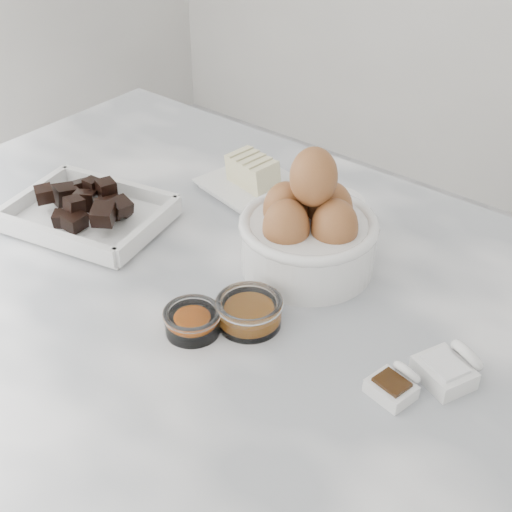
{
  "coord_description": "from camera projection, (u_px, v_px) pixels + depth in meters",
  "views": [
    {
      "loc": [
        0.5,
        -0.57,
        1.52
      ],
      "look_at": [
        0.02,
        0.03,
        0.98
      ],
      "focal_mm": 50.0,
      "sensor_mm": 36.0,
      "label": 1
    }
  ],
  "objects": [
    {
      "name": "cabinet",
      "position": [
        236.0,
        510.0,
        1.23
      ],
      "size": [
        1.1,
        0.7,
        0.9
      ],
      "primitive_type": "cube",
      "color": "beige",
      "rests_on": "ground"
    },
    {
      "name": "salt_spoon",
      "position": [
        450.0,
        368.0,
        0.8
      ],
      "size": [
        0.08,
        0.09,
        0.05
      ],
      "color": "white",
      "rests_on": "marble_slab"
    },
    {
      "name": "sugar_ramekin",
      "position": [
        333.0,
        215.0,
        1.04
      ],
      "size": [
        0.09,
        0.09,
        0.05
      ],
      "color": "white",
      "rests_on": "marble_slab"
    },
    {
      "name": "chocolate_dish",
      "position": [
        88.0,
        210.0,
        1.06
      ],
      "size": [
        0.26,
        0.22,
        0.06
      ],
      "color": "white",
      "rests_on": "marble_slab"
    },
    {
      "name": "butter_plate",
      "position": [
        250.0,
        177.0,
        1.15
      ],
      "size": [
        0.16,
        0.16,
        0.06
      ],
      "color": "white",
      "rests_on": "marble_slab"
    },
    {
      "name": "marble_slab",
      "position": [
        231.0,
        297.0,
        0.96
      ],
      "size": [
        1.2,
        0.8,
        0.04
      ],
      "primitive_type": "cube",
      "color": "white",
      "rests_on": "cabinet"
    },
    {
      "name": "zest_bowl",
      "position": [
        192.0,
        320.0,
        0.87
      ],
      "size": [
        0.07,
        0.07,
        0.03
      ],
      "color": "white",
      "rests_on": "marble_slab"
    },
    {
      "name": "vanilla_spoon",
      "position": [
        395.0,
        384.0,
        0.78
      ],
      "size": [
        0.06,
        0.07,
        0.04
      ],
      "color": "white",
      "rests_on": "marble_slab"
    },
    {
      "name": "egg_bowl",
      "position": [
        309.0,
        230.0,
        0.95
      ],
      "size": [
        0.19,
        0.19,
        0.18
      ],
      "color": "white",
      "rests_on": "marble_slab"
    },
    {
      "name": "honey_bowl",
      "position": [
        249.0,
        311.0,
        0.88
      ],
      "size": [
        0.08,
        0.08,
        0.04
      ],
      "color": "white",
      "rests_on": "marble_slab"
    }
  ]
}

